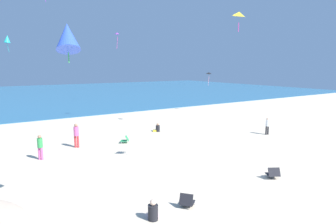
# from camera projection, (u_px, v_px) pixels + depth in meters

# --- Properties ---
(ground_plane) EXTENTS (120.00, 120.00, 0.00)m
(ground_plane) POSITION_uv_depth(u_px,v_px,m) (150.00, 146.00, 20.63)
(ground_plane) COLOR beige
(ocean_water) EXTENTS (120.00, 60.00, 0.05)m
(ocean_water) POSITION_uv_depth(u_px,v_px,m) (38.00, 95.00, 57.38)
(ocean_water) COLOR teal
(ocean_water) RESTS_ON ground_plane
(beach_chair_mid_beach) EXTENTS (0.82, 0.81, 0.59)m
(beach_chair_mid_beach) POSITION_uv_depth(u_px,v_px,m) (187.00, 201.00, 11.61)
(beach_chair_mid_beach) COLOR black
(beach_chair_mid_beach) RESTS_ON ground_plane
(beach_chair_far_left) EXTENTS (0.78, 0.74, 0.54)m
(beach_chair_far_left) POSITION_uv_depth(u_px,v_px,m) (125.00, 140.00, 21.33)
(beach_chair_far_left) COLOR #2D9956
(beach_chair_far_left) RESTS_ON ground_plane
(beach_chair_far_right) EXTENTS (0.81, 0.82, 0.59)m
(beach_chair_far_right) POSITION_uv_depth(u_px,v_px,m) (273.00, 173.00, 14.54)
(beach_chair_far_right) COLOR black
(beach_chair_far_right) RESTS_ON ground_plane
(person_0) EXTENTS (0.66, 0.59, 0.74)m
(person_0) POSITION_uv_depth(u_px,v_px,m) (157.00, 129.00, 25.01)
(person_0) COLOR black
(person_0) RESTS_ON ground_plane
(person_1) EXTENTS (0.38, 0.38, 1.42)m
(person_1) POSITION_uv_depth(u_px,v_px,m) (267.00, 125.00, 23.86)
(person_1) COLOR black
(person_1) RESTS_ON ground_plane
(person_2) EXTENTS (0.61, 0.71, 0.79)m
(person_2) POSITION_uv_depth(u_px,v_px,m) (153.00, 212.00, 10.67)
(person_2) COLOR black
(person_2) RESTS_ON ground_plane
(person_3) EXTENTS (0.47, 0.47, 1.68)m
(person_3) POSITION_uv_depth(u_px,v_px,m) (76.00, 134.00, 20.03)
(person_3) COLOR red
(person_3) RESTS_ON ground_plane
(person_4) EXTENTS (0.43, 0.43, 1.53)m
(person_4) POSITION_uv_depth(u_px,v_px,m) (40.00, 145.00, 17.40)
(person_4) COLOR #D8599E
(person_4) RESTS_ON ground_plane
(kite_purple) EXTENTS (0.57, 0.58, 1.57)m
(kite_purple) POSITION_uv_depth(u_px,v_px,m) (117.00, 34.00, 28.33)
(kite_purple) COLOR purple
(kite_yellow) EXTENTS (0.59, 0.45, 0.91)m
(kite_yellow) POSITION_uv_depth(u_px,v_px,m) (239.00, 14.00, 13.29)
(kite_yellow) COLOR yellow
(kite_black) EXTENTS (0.60, 0.66, 1.68)m
(kite_black) POSITION_uv_depth(u_px,v_px,m) (209.00, 73.00, 35.22)
(kite_black) COLOR black
(kite_teal) EXTENTS (0.72, 0.65, 1.76)m
(kite_teal) POSITION_uv_depth(u_px,v_px,m) (7.00, 39.00, 29.90)
(kite_teal) COLOR #1EADAD
(kite_blue) EXTENTS (0.96, 1.18, 1.39)m
(kite_blue) POSITION_uv_depth(u_px,v_px,m) (68.00, 36.00, 9.24)
(kite_blue) COLOR blue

